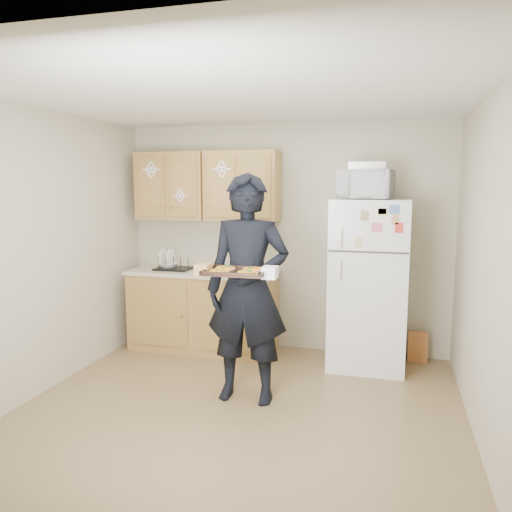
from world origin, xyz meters
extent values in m
plane|color=brown|center=(0.00, 0.00, 0.00)|extent=(3.60, 3.60, 0.00)
plane|color=silver|center=(0.00, 0.00, 2.50)|extent=(3.60, 3.60, 0.00)
cube|color=#B0A78E|center=(0.00, 1.80, 1.25)|extent=(3.60, 0.04, 2.50)
cube|color=#B0A78E|center=(0.00, -1.80, 1.25)|extent=(3.60, 0.04, 2.50)
cube|color=#B0A78E|center=(-1.80, 0.00, 1.25)|extent=(0.04, 3.60, 2.50)
cube|color=#B0A78E|center=(1.80, 0.00, 1.25)|extent=(0.04, 3.60, 2.50)
cube|color=white|center=(0.95, 1.43, 0.85)|extent=(0.75, 0.70, 1.70)
cube|color=brown|center=(-0.85, 1.48, 0.43)|extent=(1.60, 0.60, 0.86)
cube|color=#BBAD90|center=(-0.85, 1.48, 0.88)|extent=(1.64, 0.64, 0.04)
cube|color=brown|center=(-1.25, 1.61, 1.83)|extent=(0.80, 0.33, 0.75)
cube|color=brown|center=(-0.43, 1.61, 1.83)|extent=(0.80, 0.33, 0.75)
cube|color=#C78E46|center=(1.47, 1.67, 0.16)|extent=(0.20, 0.07, 0.32)
imported|color=black|center=(0.00, 0.33, 0.97)|extent=(0.72, 0.48, 1.94)
cube|color=black|center=(0.00, 0.03, 1.16)|extent=(0.49, 0.36, 0.04)
cylinder|color=orange|center=(-0.11, -0.05, 1.18)|extent=(0.16, 0.16, 0.02)
cylinder|color=orange|center=(0.11, -0.05, 1.18)|extent=(0.16, 0.16, 0.02)
cylinder|color=orange|center=(-0.12, 0.11, 1.18)|extent=(0.16, 0.16, 0.02)
cylinder|color=orange|center=(0.11, 0.11, 1.18)|extent=(0.16, 0.16, 0.02)
imported|color=white|center=(0.89, 1.38, 1.84)|extent=(0.56, 0.42, 0.28)
cube|color=silver|center=(0.91, 1.41, 2.02)|extent=(0.35, 0.25, 0.07)
cube|color=black|center=(-1.19, 1.44, 0.98)|extent=(0.39, 0.30, 0.16)
imported|color=white|center=(-1.25, 1.44, 0.95)|extent=(0.27, 0.27, 0.05)
imported|color=white|center=(-0.24, 1.34, 1.00)|extent=(0.10, 0.10, 0.21)
camera|label=1|loc=(1.16, -3.62, 1.84)|focal=35.00mm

